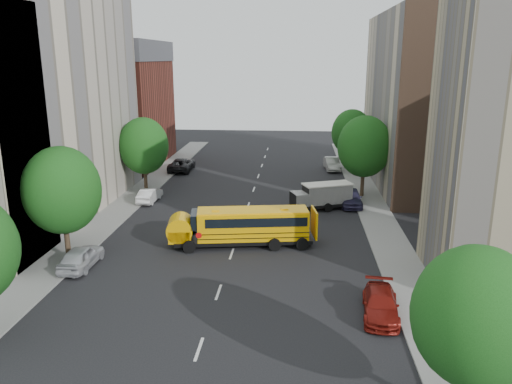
# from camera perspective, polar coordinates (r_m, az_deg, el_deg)

# --- Properties ---
(ground) EXTENTS (120.00, 120.00, 0.00)m
(ground) POSITION_cam_1_polar(r_m,az_deg,el_deg) (37.47, -2.40, -5.93)
(ground) COLOR black
(ground) RESTS_ON ground
(sidewalk_left) EXTENTS (3.00, 80.00, 0.12)m
(sidewalk_left) POSITION_cam_1_polar(r_m,az_deg,el_deg) (44.82, -16.35, -2.89)
(sidewalk_left) COLOR slate
(sidewalk_left) RESTS_ON ground
(sidewalk_right) EXTENTS (3.00, 80.00, 0.12)m
(sidewalk_right) POSITION_cam_1_polar(r_m,az_deg,el_deg) (42.47, 14.09, -3.73)
(sidewalk_right) COLOR slate
(sidewalk_right) RESTS_ON ground
(lane_markings) EXTENTS (0.15, 64.00, 0.01)m
(lane_markings) POSITION_cam_1_polar(r_m,az_deg,el_deg) (46.88, -0.89, -1.55)
(lane_markings) COLOR silver
(lane_markings) RESTS_ON ground
(building_left_cream) EXTENTS (10.00, 26.00, 20.00)m
(building_left_cream) POSITION_cam_1_polar(r_m,az_deg,el_deg) (46.61, -24.42, 9.55)
(building_left_cream) COLOR beige
(building_left_cream) RESTS_ON ground
(building_left_redbrick) EXTENTS (10.00, 15.00, 13.00)m
(building_left_redbrick) POSITION_cam_1_polar(r_m,az_deg,el_deg) (66.95, -15.03, 8.65)
(building_left_redbrick) COLOR maroon
(building_left_redbrick) RESTS_ON ground
(building_right_far) EXTENTS (10.00, 22.00, 18.00)m
(building_right_far) POSITION_cam_1_polar(r_m,az_deg,el_deg) (56.52, 18.90, 9.81)
(building_right_far) COLOR #BFB094
(building_right_far) RESTS_ON ground
(building_right_sidewall) EXTENTS (10.10, 0.30, 18.00)m
(building_right_sidewall) POSITION_cam_1_polar(r_m,az_deg,el_deg) (45.96, 22.13, 8.47)
(building_right_sidewall) COLOR brown
(building_right_sidewall) RESTS_ON ground
(street_tree_1) EXTENTS (5.12, 5.12, 7.90)m
(street_tree_1) POSITION_cam_1_polar(r_m,az_deg,el_deg) (35.40, -21.29, 0.18)
(street_tree_1) COLOR #38281C
(street_tree_1) RESTS_ON ground
(street_tree_2) EXTENTS (4.99, 4.99, 7.71)m
(street_tree_2) POSITION_cam_1_polar(r_m,az_deg,el_deg) (51.81, -12.72, 5.17)
(street_tree_2) COLOR #38281C
(street_tree_2) RESTS_ON ground
(street_tree_3) EXTENTS (4.61, 4.61, 7.11)m
(street_tree_3) POSITION_cam_1_polar(r_m,az_deg,el_deg) (20.05, 23.85, -12.93)
(street_tree_3) COLOR #38281C
(street_tree_3) RESTS_ON ground
(street_tree_4) EXTENTS (5.25, 5.25, 8.10)m
(street_tree_4) POSITION_cam_1_polar(r_m,az_deg,el_deg) (49.84, 12.29, 5.10)
(street_tree_4) COLOR #38281C
(street_tree_4) RESTS_ON ground
(street_tree_5) EXTENTS (4.86, 4.86, 7.51)m
(street_tree_5) POSITION_cam_1_polar(r_m,az_deg,el_deg) (61.66, 10.88, 6.69)
(street_tree_5) COLOR #38281C
(street_tree_5) RESTS_ON ground
(school_bus) EXTENTS (10.24, 3.76, 2.83)m
(school_bus) POSITION_cam_1_polar(r_m,az_deg,el_deg) (36.63, -1.61, -3.80)
(school_bus) COLOR black
(school_bus) RESTS_ON ground
(safari_truck) EXTENTS (5.87, 3.79, 2.38)m
(safari_truck) POSITION_cam_1_polar(r_m,az_deg,el_deg) (45.89, 7.62, -0.42)
(safari_truck) COLOR black
(safari_truck) RESTS_ON ground
(parked_car_0) EXTENTS (1.82, 4.41, 1.50)m
(parked_car_0) POSITION_cam_1_polar(r_m,az_deg,el_deg) (35.11, -19.36, -6.99)
(parked_car_0) COLOR #B0B1B7
(parked_car_0) RESTS_ON ground
(parked_car_1) EXTENTS (1.59, 4.11, 1.33)m
(parked_car_1) POSITION_cam_1_polar(r_m,az_deg,el_deg) (49.04, -12.07, -0.33)
(parked_car_1) COLOR silver
(parked_car_1) RESTS_ON ground
(parked_car_2) EXTENTS (2.66, 5.68, 1.57)m
(parked_car_2) POSITION_cam_1_polar(r_m,az_deg,el_deg) (61.91, -8.48, 3.15)
(parked_car_2) COLOR black
(parked_car_2) RESTS_ON ground
(parked_car_3) EXTENTS (2.28, 4.70, 1.32)m
(parked_car_3) POSITION_cam_1_polar(r_m,az_deg,el_deg) (28.20, 14.05, -12.34)
(parked_car_3) COLOR maroon
(parked_car_3) RESTS_ON ground
(parked_car_4) EXTENTS (1.91, 4.69, 1.59)m
(parked_car_4) POSITION_cam_1_polar(r_m,az_deg,el_deg) (47.44, 10.81, -0.62)
(parked_car_4) COLOR #343155
(parked_car_4) RESTS_ON ground
(parked_car_5) EXTENTS (2.03, 4.80, 1.54)m
(parked_car_5) POSITION_cam_1_polar(r_m,az_deg,el_deg) (62.36, 8.67, 3.21)
(parked_car_5) COLOR #979893
(parked_car_5) RESTS_ON ground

